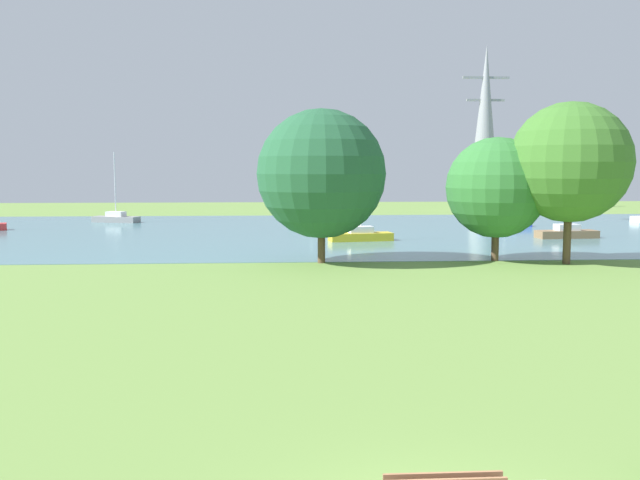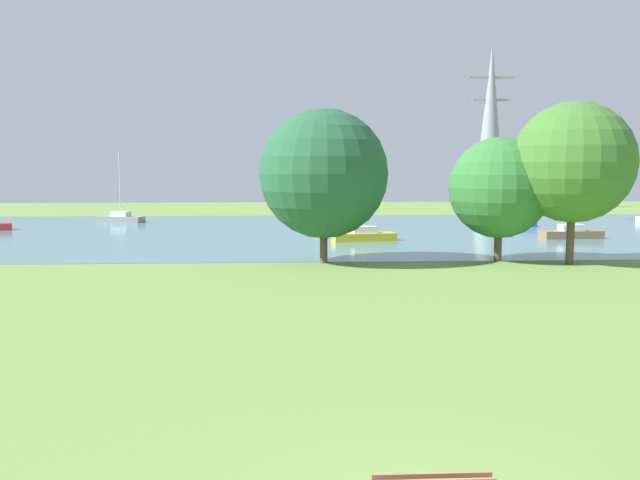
# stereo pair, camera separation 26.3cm
# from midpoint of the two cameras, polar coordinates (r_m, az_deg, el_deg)

# --- Properties ---
(ground_plane) EXTENTS (160.00, 160.00, 0.00)m
(ground_plane) POSITION_cam_midpoint_polar(r_m,az_deg,el_deg) (31.98, 0.58, -3.85)
(ground_plane) COLOR olive
(water_surface) EXTENTS (140.00, 40.00, 0.02)m
(water_surface) POSITION_cam_midpoint_polar(r_m,az_deg,el_deg) (59.72, -1.38, 0.75)
(water_surface) COLOR slate
(water_surface) RESTS_ON ground
(sailboat_brown) EXTENTS (4.91, 1.91, 6.08)m
(sailboat_brown) POSITION_cam_midpoint_polar(r_m,az_deg,el_deg) (57.01, 19.86, 0.59)
(sailboat_brown) COLOR brown
(sailboat_brown) RESTS_ON water_surface
(sailboat_green) EXTENTS (4.83, 1.60, 5.17)m
(sailboat_green) POSITION_cam_midpoint_polar(r_m,az_deg,el_deg) (69.58, -0.81, 1.86)
(sailboat_green) COLOR green
(sailboat_green) RESTS_ON water_surface
(sailboat_gray) EXTENTS (5.03, 3.00, 7.12)m
(sailboat_gray) POSITION_cam_midpoint_polar(r_m,az_deg,el_deg) (72.42, -16.83, 1.78)
(sailboat_gray) COLOR gray
(sailboat_gray) RESTS_ON water_surface
(sailboat_yellow) EXTENTS (4.97, 2.23, 6.36)m
(sailboat_yellow) POSITION_cam_midpoint_polar(r_m,az_deg,el_deg) (51.65, 3.29, 0.42)
(sailboat_yellow) COLOR yellow
(sailboat_yellow) RESTS_ON water_surface
(sailboat_blue) EXTENTS (4.86, 1.69, 5.15)m
(sailboat_blue) POSITION_cam_midpoint_polar(r_m,az_deg,el_deg) (66.61, 15.12, 1.47)
(sailboat_blue) COLOR blue
(sailboat_blue) RESTS_ON water_surface
(tree_east_far) EXTENTS (7.46, 7.46, 8.91)m
(tree_east_far) POSITION_cam_midpoint_polar(r_m,az_deg,el_deg) (39.29, -0.07, 5.57)
(tree_east_far) COLOR brown
(tree_east_far) RESTS_ON ground
(tree_west_far) EXTENTS (5.95, 5.95, 7.33)m
(tree_west_far) POSITION_cam_midpoint_polar(r_m,az_deg,el_deg) (41.51, 14.41, 4.26)
(tree_west_far) COLOR brown
(tree_west_far) RESTS_ON ground
(tree_mid_shore) EXTENTS (6.86, 6.86, 9.26)m
(tree_mid_shore) POSITION_cam_midpoint_polar(r_m,az_deg,el_deg) (41.38, 20.05, 6.13)
(tree_mid_shore) COLOR brown
(tree_mid_shore) RESTS_ON ground
(electricity_pylon) EXTENTS (6.40, 4.40, 22.14)m
(electricity_pylon) POSITION_cam_midpoint_polar(r_m,az_deg,el_deg) (96.32, 13.58, 9.18)
(electricity_pylon) COLOR gray
(electricity_pylon) RESTS_ON ground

